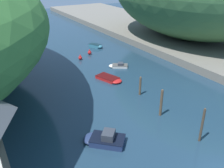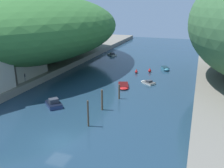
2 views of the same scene
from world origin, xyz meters
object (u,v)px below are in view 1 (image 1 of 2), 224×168
boat_moored_right (110,79)px  boat_far_right_bank (96,46)px  channel_buoy_near (80,58)px  boat_navy_launch (118,66)px  boat_red_skiff (103,139)px  channel_buoy_far (90,52)px

boat_moored_right → boat_far_right_bank: size_ratio=1.38×
boat_moored_right → channel_buoy_near: (-0.10, 10.57, 0.17)m
boat_far_right_bank → channel_buoy_near: bearing=15.0°
boat_navy_launch → boat_moored_right: bearing=169.9°
boat_far_right_bank → boat_navy_launch: boat_navy_launch is taller
boat_red_skiff → channel_buoy_far: size_ratio=3.86×
boat_far_right_bank → channel_buoy_far: bearing=20.1°
boat_red_skiff → channel_buoy_far: boat_red_skiff is taller
boat_far_right_bank → boat_navy_launch: (-1.95, -11.70, -0.11)m
boat_far_right_bank → boat_moored_right: bearing=43.7°
boat_red_skiff → channel_buoy_far: bearing=19.7°
channel_buoy_near → channel_buoy_far: (2.76, 1.84, 0.03)m
boat_moored_right → boat_far_right_bank: (5.87, 15.72, 0.12)m
boat_moored_right → boat_navy_launch: (3.92, 4.02, 0.01)m
boat_navy_launch → boat_red_skiff: 20.14m
boat_moored_right → boat_far_right_bank: bearing=-128.9°
channel_buoy_near → channel_buoy_far: bearing=33.6°
boat_moored_right → channel_buoy_far: (2.66, 12.41, 0.20)m
boat_moored_right → channel_buoy_far: size_ratio=4.13×
boat_navy_launch → channel_buoy_near: size_ratio=3.40×
boat_red_skiff → boat_moored_right: bearing=10.1°
boat_moored_right → boat_navy_launch: 5.62m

